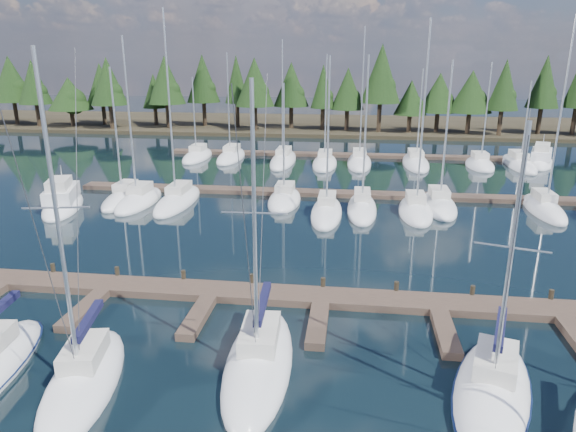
# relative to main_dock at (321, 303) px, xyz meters

# --- Properties ---
(ground) EXTENTS (260.00, 260.00, 0.00)m
(ground) POSITION_rel_main_dock_xyz_m (0.00, 12.64, -0.20)
(ground) COLOR black
(ground) RESTS_ON ground
(far_shore) EXTENTS (220.00, 30.00, 0.60)m
(far_shore) POSITION_rel_main_dock_xyz_m (0.00, 72.64, 0.10)
(far_shore) COLOR #322A1B
(far_shore) RESTS_ON ground
(main_dock) EXTENTS (44.00, 6.13, 0.90)m
(main_dock) POSITION_rel_main_dock_xyz_m (0.00, 0.00, 0.00)
(main_dock) COLOR #4F3D31
(main_dock) RESTS_ON ground
(back_docks) EXTENTS (50.00, 21.80, 0.40)m
(back_docks) POSITION_rel_main_dock_xyz_m (0.00, 32.23, -0.00)
(back_docks) COLOR #4F3D31
(back_docks) RESTS_ON ground
(front_sailboat_2) EXTENTS (4.00, 8.00, 13.74)m
(front_sailboat_2) POSITION_rel_main_dock_xyz_m (-8.90, -8.04, 0.10)
(front_sailboat_2) COLOR white
(front_sailboat_2) RESTS_ON ground
(front_sailboat_3) EXTENTS (3.26, 9.17, 12.69)m
(front_sailboat_3) POSITION_rel_main_dock_xyz_m (-2.23, -5.86, 0.07)
(front_sailboat_3) COLOR white
(front_sailboat_3) RESTS_ON ground
(front_sailboat_4) EXTENTS (5.24, 8.88, 11.44)m
(front_sailboat_4) POSITION_rel_main_dock_xyz_m (7.07, -6.60, 0.07)
(front_sailboat_4) COLOR white
(front_sailboat_4) RESTS_ON ground
(back_sailboat_rows) EXTENTS (42.95, 32.54, 17.08)m
(back_sailboat_rows) POSITION_rel_main_dock_xyz_m (0.34, 28.31, 0.06)
(back_sailboat_rows) COLOR white
(back_sailboat_rows) RESTS_ON ground
(motor_yacht_left) EXTENTS (5.59, 9.28, 4.40)m
(motor_yacht_left) POSITION_rel_main_dock_xyz_m (-23.42, 15.47, 0.28)
(motor_yacht_left) COLOR white
(motor_yacht_left) RESTS_ON ground
(motor_yacht_right) EXTENTS (5.68, 9.17, 4.35)m
(motor_yacht_right) POSITION_rel_main_dock_xyz_m (23.95, 40.30, 0.28)
(motor_yacht_right) COLOR white
(motor_yacht_right) RESTS_ON ground
(tree_line) EXTENTS (185.37, 11.65, 13.96)m
(tree_line) POSITION_rel_main_dock_xyz_m (-3.23, 62.85, 7.36)
(tree_line) COLOR black
(tree_line) RESTS_ON far_shore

